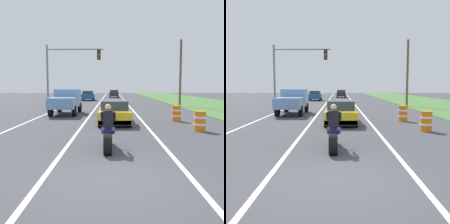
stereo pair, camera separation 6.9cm
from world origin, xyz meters
The scene contains 13 objects.
ground_plane centered at (0.00, 0.00, 0.00)m, with size 160.00×160.00×0.00m, color #424247.
lane_stripe_left_solid centered at (-5.40, 20.00, 0.00)m, with size 0.14×120.00×0.01m, color white.
lane_stripe_right_solid centered at (1.80, 20.00, 0.00)m, with size 0.14×120.00×0.01m, color white.
lane_stripe_centre_dashed centered at (-1.80, 20.00, 0.00)m, with size 0.14×120.00×0.01m, color white.
motorcycle_with_rider centered at (-0.26, 2.97, 0.59)m, with size 0.70×2.21×1.62m.
sports_car_yellow centered at (0.02, 9.73, 0.63)m, with size 1.84×4.30×1.37m.
pickup_truck_left_lane_light_blue centered at (-3.78, 14.95, 1.11)m, with size 2.02×4.80×1.98m.
traffic_light_mast_near centered at (-4.46, 18.72, 4.04)m, with size 5.27×0.34×6.00m.
utility_pole_roadside centered at (7.22, 22.62, 3.57)m, with size 0.24×0.24×7.14m, color brown.
construction_barrel_nearest centered at (4.22, 6.90, 0.50)m, with size 0.58×0.58×1.00m.
construction_barrel_mid centered at (3.98, 10.66, 0.50)m, with size 0.58×0.58×1.00m.
distant_car_far_ahead centered at (-3.83, 35.12, 0.77)m, with size 1.80×4.00×1.50m.
distant_car_further_ahead centered at (0.26, 45.29, 0.77)m, with size 1.80×4.00×1.50m.
Camera 2 is at (-0.06, -6.10, 2.23)m, focal length 42.56 mm.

